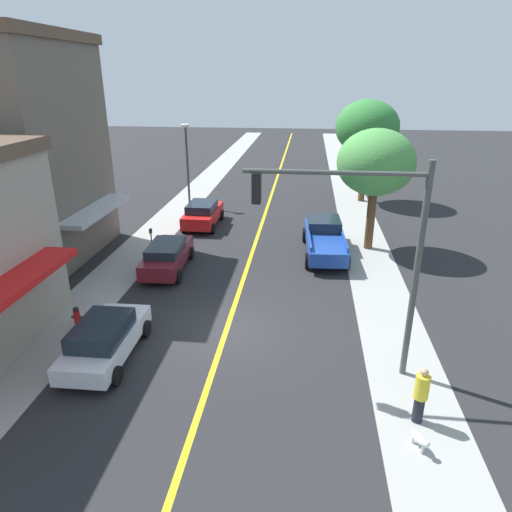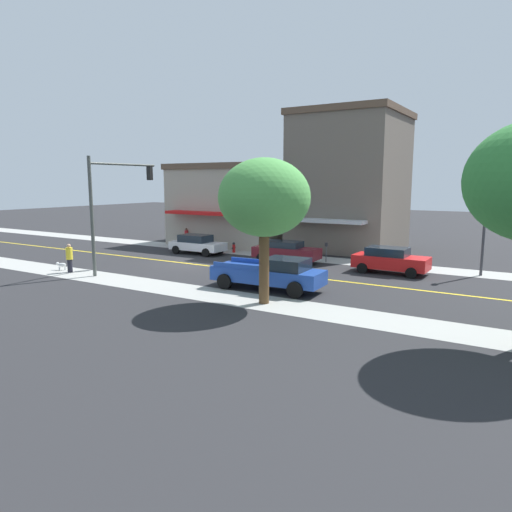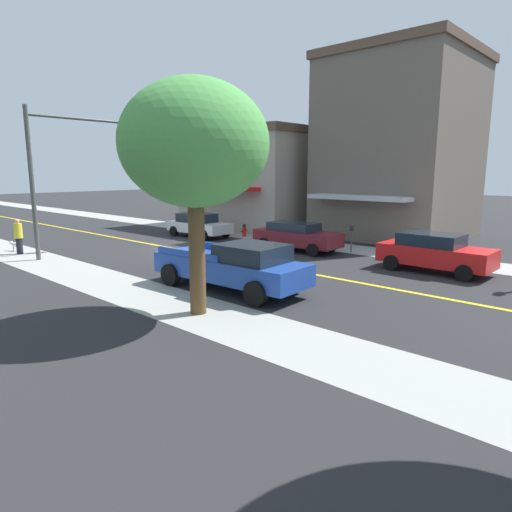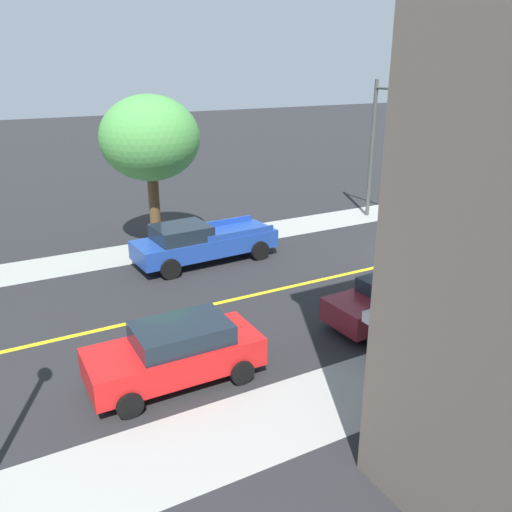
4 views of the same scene
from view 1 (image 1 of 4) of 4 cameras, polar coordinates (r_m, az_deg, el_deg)
name	(u,v)px [view 1 (image 1 of 4)]	position (r m, az deg, el deg)	size (l,w,h in m)	color
ground_plane	(227,329)	(17.78, -3.70, -9.13)	(140.00, 140.00, 0.00)	#262628
sidewalk_left	(70,320)	(19.81, -22.21, -7.41)	(2.54, 126.00, 0.01)	#9E9E99
sidewalk_right	(395,339)	(17.90, 17.02, -9.92)	(2.54, 126.00, 0.01)	#9E9E99
road_centerline_stripe	(227,329)	(17.78, -3.70, -9.13)	(0.20, 126.00, 0.00)	yellow
street_tree_left_near	(367,128)	(35.53, 13.73, 15.32)	(4.62, 4.62, 7.48)	brown
street_tree_right_corner	(376,163)	(25.26, 14.76, 11.17)	(4.10, 4.10, 6.56)	brown
fire_hydrant	(77,316)	(19.15, -21.48, -7.00)	(0.44, 0.24, 0.80)	red
parking_meter	(151,237)	(25.46, -12.98, 2.35)	(0.12, 0.18, 1.35)	#4C4C51
traffic_light_mast	(367,237)	(13.82, 13.69, 2.30)	(5.32, 0.32, 6.96)	#474C47
street_lamp	(187,155)	(33.91, -8.62, 12.34)	(0.70, 0.36, 5.90)	#38383D
red_sedan_left_curb	(203,214)	(29.48, -6.67, 5.29)	(2.08, 4.41, 1.58)	red
maroon_sedan_left_curb	(167,255)	(22.96, -11.04, 0.07)	(2.10, 4.66, 1.47)	maroon
white_sedan_left_curb	(105,339)	(16.55, -18.37, -9.77)	(2.02, 4.36, 1.47)	silver
blue_pickup_truck	(325,238)	(24.98, 8.56, 2.25)	(2.44, 5.94, 1.70)	#1E429E
pedestrian_yellow_shirt	(421,394)	(13.90, 19.91, -15.92)	(0.40, 0.40, 1.76)	black
small_dog	(420,439)	(13.41, 19.77, -20.76)	(0.44, 0.67, 0.51)	silver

